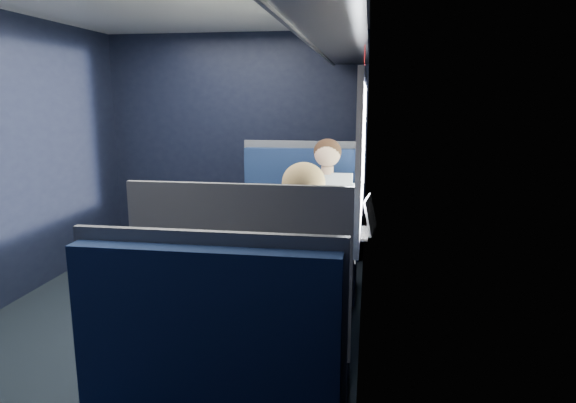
% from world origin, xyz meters
% --- Properties ---
extents(ground, '(2.80, 4.20, 0.01)m').
position_xyz_m(ground, '(0.00, 0.00, -0.01)').
color(ground, black).
extents(room_shell, '(3.00, 4.40, 2.40)m').
position_xyz_m(room_shell, '(0.02, 0.00, 1.48)').
color(room_shell, black).
rests_on(room_shell, ground).
extents(table, '(0.62, 1.00, 0.74)m').
position_xyz_m(table, '(1.03, 0.00, 0.66)').
color(table, '#54565E').
rests_on(table, ground).
extents(seat_bay_near, '(1.04, 0.62, 1.26)m').
position_xyz_m(seat_bay_near, '(0.84, 0.87, 0.42)').
color(seat_bay_near, '#0E1B3E').
rests_on(seat_bay_near, ground).
extents(seat_bay_far, '(1.04, 0.62, 1.26)m').
position_xyz_m(seat_bay_far, '(0.85, -0.87, 0.41)').
color(seat_bay_far, '#0E1B3E').
rests_on(seat_bay_far, ground).
extents(seat_row_front, '(1.04, 0.51, 1.16)m').
position_xyz_m(seat_row_front, '(0.85, 1.80, 0.41)').
color(seat_row_front, '#0E1B3E').
rests_on(seat_row_front, ground).
extents(man, '(0.53, 0.56, 1.32)m').
position_xyz_m(man, '(1.10, 0.70, 0.72)').
color(man, black).
rests_on(man, ground).
extents(woman, '(0.53, 0.56, 1.32)m').
position_xyz_m(woman, '(1.10, -0.71, 0.73)').
color(woman, black).
rests_on(woman, ground).
extents(papers, '(0.65, 0.89, 0.01)m').
position_xyz_m(papers, '(0.92, -0.08, 0.74)').
color(papers, white).
rests_on(papers, table).
extents(laptop, '(0.29, 0.36, 0.25)m').
position_xyz_m(laptop, '(1.38, 0.02, 0.81)').
color(laptop, silver).
rests_on(laptop, table).
extents(bottle_small, '(0.06, 0.06, 0.19)m').
position_xyz_m(bottle_small, '(1.23, 0.35, 0.83)').
color(bottle_small, silver).
rests_on(bottle_small, table).
extents(cup, '(0.07, 0.07, 0.09)m').
position_xyz_m(cup, '(1.20, 0.44, 0.79)').
color(cup, white).
rests_on(cup, table).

